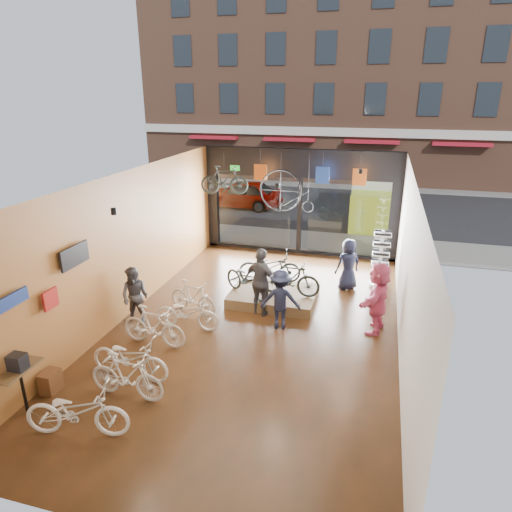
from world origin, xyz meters
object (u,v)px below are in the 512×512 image
at_px(display_bike_left, 247,280).
at_px(floor_bike_0, 77,411).
at_px(display_bike_mid, 290,278).
at_px(customer_1, 135,297).
at_px(floor_bike_5, 193,297).
at_px(street_car, 241,194).
at_px(penny_farthing, 289,193).
at_px(display_bike_right, 270,267).
at_px(customer_2, 262,282).
at_px(floor_bike_4, 187,313).
at_px(sunglasses_rack, 380,259).
at_px(customer_4, 348,264).
at_px(floor_bike_1, 126,376).
at_px(customer_3, 280,299).
at_px(floor_bike_3, 154,326).
at_px(floor_bike_2, 130,358).
at_px(display_platform, 274,296).
at_px(customer_5, 378,298).
at_px(hung_bike, 224,180).
at_px(box_truck, 376,196).

bearing_deg(display_bike_left, floor_bike_0, -160.16).
relative_size(display_bike_mid, customer_1, 1.07).
xyz_separation_m(floor_bike_5, customer_1, (-1.12, -1.04, 0.33)).
relative_size(street_car, display_bike_left, 2.38).
bearing_deg(floor_bike_0, display_bike_left, -25.83).
xyz_separation_m(display_bike_mid, penny_farthing, (-0.72, 3.22, 1.69)).
bearing_deg(display_bike_right, customer_2, 173.95).
bearing_deg(display_bike_mid, floor_bike_5, 116.39).
bearing_deg(floor_bike_4, street_car, 8.37).
bearing_deg(sunglasses_rack, display_bike_mid, -145.49).
bearing_deg(customer_4, floor_bike_1, 26.54).
bearing_deg(penny_farthing, customer_4, -37.20).
bearing_deg(floor_bike_1, customer_3, -30.46).
bearing_deg(sunglasses_rack, customer_4, -160.28).
bearing_deg(display_bike_mid, penny_farthing, 14.29).
bearing_deg(display_bike_right, sunglasses_rack, -80.35).
height_order(floor_bike_3, sunglasses_rack, sunglasses_rack).
xyz_separation_m(floor_bike_1, customer_4, (3.71, 6.45, 0.30)).
xyz_separation_m(floor_bike_2, floor_bike_5, (0.08, 3.14, -0.02)).
relative_size(floor_bike_5, display_platform, 0.62).
relative_size(floor_bike_4, customer_4, 1.06).
bearing_deg(floor_bike_5, floor_bike_0, -165.55).
xyz_separation_m(floor_bike_2, customer_4, (3.99, 5.84, 0.32)).
height_order(customer_5, hung_bike, hung_bike).
relative_size(display_bike_mid, penny_farthing, 0.95).
height_order(floor_bike_3, display_bike_left, display_bike_left).
bearing_deg(hung_bike, floor_bike_1, 174.55).
relative_size(floor_bike_5, sunglasses_rack, 0.84).
bearing_deg(floor_bike_4, floor_bike_5, 11.66).
bearing_deg(display_bike_left, penny_farthing, 26.64).
bearing_deg(floor_bike_2, penny_farthing, -10.89).
relative_size(box_truck, customer_1, 3.96).
height_order(box_truck, customer_5, box_truck).
relative_size(display_bike_right, hung_bike, 1.16).
xyz_separation_m(box_truck, floor_bike_1, (-4.29, -14.36, -0.74)).
xyz_separation_m(floor_bike_4, customer_1, (-1.35, -0.14, 0.34)).
relative_size(floor_bike_2, penny_farthing, 1.00).
distance_m(display_platform, customer_1, 3.89).
height_order(customer_1, customer_5, customer_5).
bearing_deg(floor_bike_4, customer_4, -48.26).
bearing_deg(display_bike_mid, street_car, 25.53).
bearing_deg(floor_bike_3, customer_1, 53.15).
distance_m(street_car, customer_1, 12.68).
bearing_deg(customer_5, street_car, -135.71).
height_order(floor_bike_3, customer_5, customer_5).
distance_m(box_truck, customer_2, 10.58).
relative_size(box_truck, floor_bike_5, 4.13).
xyz_separation_m(floor_bike_5, customer_5, (4.82, 0.25, 0.47)).
xyz_separation_m(floor_bike_1, penny_farthing, (1.53, 8.11, 2.02)).
bearing_deg(floor_bike_1, display_bike_mid, -22.49).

